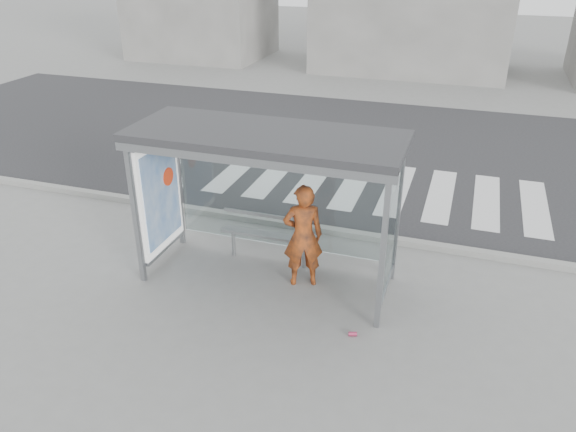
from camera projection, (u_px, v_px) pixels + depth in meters
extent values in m
plane|color=slate|center=(268.00, 279.00, 9.61)|extent=(80.00, 80.00, 0.00)
cube|color=#262528|center=(356.00, 148.00, 15.55)|extent=(30.00, 10.00, 0.01)
cube|color=gray|center=(302.00, 226.00, 11.24)|extent=(30.00, 0.18, 0.12)
cube|color=silver|center=(237.00, 169.00, 14.14)|extent=(0.55, 3.00, 0.00)
cube|color=silver|center=(274.00, 174.00, 13.85)|extent=(0.55, 3.00, 0.00)
cube|color=silver|center=(313.00, 179.00, 13.57)|extent=(0.55, 3.00, 0.00)
cube|color=silver|center=(354.00, 184.00, 13.28)|extent=(0.55, 3.00, 0.00)
cube|color=silver|center=(396.00, 190.00, 13.00)|extent=(0.55, 3.00, 0.00)
cube|color=silver|center=(440.00, 195.00, 12.72)|extent=(0.55, 3.00, 0.00)
cube|color=silver|center=(487.00, 201.00, 12.43)|extent=(0.55, 3.00, 0.00)
cube|color=silver|center=(535.00, 207.00, 12.15)|extent=(0.55, 3.00, 0.00)
cube|color=gray|center=(135.00, 214.00, 9.02)|extent=(0.08, 0.08, 2.50)
cube|color=gray|center=(383.00, 255.00, 7.89)|extent=(0.08, 0.08, 2.50)
cube|color=gray|center=(178.00, 182.00, 10.21)|extent=(0.08, 0.08, 2.50)
cube|color=gray|center=(398.00, 213.00, 9.08)|extent=(0.08, 0.08, 2.50)
cube|color=#2D2D30|center=(265.00, 136.00, 8.46)|extent=(4.25, 1.65, 0.12)
cube|color=gray|center=(247.00, 160.00, 7.87)|extent=(4.25, 0.06, 0.18)
cube|color=white|center=(281.00, 194.00, 9.62)|extent=(3.80, 0.02, 2.00)
cube|color=white|center=(157.00, 195.00, 9.60)|extent=(0.15, 1.25, 2.00)
cube|color=#336CB9|center=(162.00, 195.00, 9.57)|extent=(0.01, 1.10, 1.70)
cylinder|color=#F53915|center=(168.00, 177.00, 9.67)|extent=(0.02, 0.32, 0.32)
cube|color=white|center=(391.00, 229.00, 8.46)|extent=(0.03, 1.25, 2.00)
cube|color=beige|center=(390.00, 222.00, 8.47)|extent=(0.03, 0.86, 1.16)
cube|color=slate|center=(415.00, 9.00, 23.77)|extent=(8.00, 5.00, 5.00)
imported|color=red|center=(303.00, 236.00, 9.11)|extent=(0.77, 0.65, 1.80)
cube|color=gray|center=(268.00, 235.00, 9.92)|extent=(1.73, 0.21, 0.05)
cylinder|color=gray|center=(234.00, 243.00, 10.23)|extent=(0.07, 0.07, 0.50)
cylinder|color=gray|center=(304.00, 255.00, 9.85)|extent=(0.07, 0.07, 0.50)
cube|color=gray|center=(269.00, 216.00, 9.84)|extent=(1.73, 0.04, 0.06)
cylinder|color=#DF416E|center=(353.00, 334.00, 8.23)|extent=(0.14, 0.10, 0.07)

